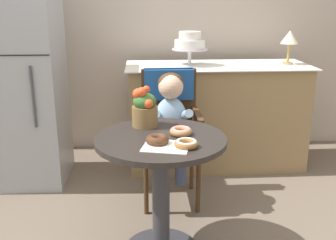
% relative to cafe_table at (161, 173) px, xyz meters
% --- Properties ---
extents(back_wall, '(4.80, 0.10, 2.70)m').
position_rel_cafe_table_xyz_m(back_wall, '(0.00, 1.85, 0.84)').
color(back_wall, '#B2A393').
rests_on(back_wall, ground).
extents(cafe_table, '(0.72, 0.72, 0.72)m').
position_rel_cafe_table_xyz_m(cafe_table, '(0.00, 0.00, 0.00)').
color(cafe_table, '#282321').
rests_on(cafe_table, ground).
extents(wicker_chair, '(0.42, 0.45, 0.95)m').
position_rel_cafe_table_xyz_m(wicker_chair, '(0.10, 0.72, 0.13)').
color(wicker_chair, '#472D19').
rests_on(wicker_chair, ground).
extents(seated_child, '(0.27, 0.32, 0.73)m').
position_rel_cafe_table_xyz_m(seated_child, '(0.10, 0.57, 0.17)').
color(seated_child, '#8CADCC').
rests_on(seated_child, ground).
extents(paper_napkin, '(0.27, 0.24, 0.00)m').
position_rel_cafe_table_xyz_m(paper_napkin, '(0.02, -0.15, 0.21)').
color(paper_napkin, white).
rests_on(paper_napkin, cafe_table).
extents(donut_front, '(0.12, 0.12, 0.04)m').
position_rel_cafe_table_xyz_m(donut_front, '(0.11, 0.03, 0.23)').
color(donut_front, '#AD7542').
rests_on(donut_front, cafe_table).
extents(donut_mid, '(0.12, 0.12, 0.04)m').
position_rel_cafe_table_xyz_m(donut_mid, '(0.12, -0.16, 0.23)').
color(donut_mid, '#936033').
rests_on(donut_mid, cafe_table).
extents(donut_side, '(0.12, 0.12, 0.05)m').
position_rel_cafe_table_xyz_m(donut_side, '(-0.02, -0.10, 0.24)').
color(donut_side, '#4C2D19').
rests_on(donut_side, cafe_table).
extents(flower_vase, '(0.15, 0.15, 0.24)m').
position_rel_cafe_table_xyz_m(flower_vase, '(-0.08, 0.20, 0.32)').
color(flower_vase, brown).
rests_on(flower_vase, cafe_table).
extents(display_counter, '(1.56, 0.62, 0.90)m').
position_rel_cafe_table_xyz_m(display_counter, '(0.55, 1.30, -0.05)').
color(display_counter, '#93754C').
rests_on(display_counter, ground).
extents(tiered_cake_stand, '(0.30, 0.30, 0.28)m').
position_rel_cafe_table_xyz_m(tiered_cake_stand, '(0.31, 1.30, 0.57)').
color(tiered_cake_stand, silver).
rests_on(tiered_cake_stand, display_counter).
extents(table_lamp, '(0.15, 0.15, 0.28)m').
position_rel_cafe_table_xyz_m(table_lamp, '(1.15, 1.30, 0.61)').
color(table_lamp, '#B28C47').
rests_on(table_lamp, display_counter).
extents(refrigerator, '(0.64, 0.63, 1.70)m').
position_rel_cafe_table_xyz_m(refrigerator, '(-1.05, 1.10, 0.34)').
color(refrigerator, '#9EA0A5').
rests_on(refrigerator, ground).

